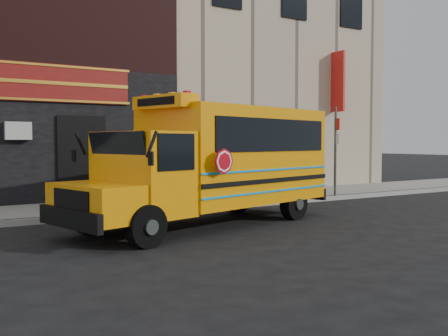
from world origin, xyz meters
name	(u,v)px	position (x,y,z in m)	size (l,w,h in m)	color
ground	(274,222)	(0.00, 0.00, 0.00)	(120.00, 120.00, 0.00)	black
curb	(220,207)	(0.00, 2.60, 0.07)	(40.00, 0.20, 0.15)	gray
sidewalk	(196,201)	(0.00, 4.10, 0.07)	(40.00, 3.00, 0.15)	slate
building	(123,41)	(-0.04, 10.45, 6.13)	(20.00, 10.70, 12.00)	gray
school_bus	(217,160)	(-1.36, 0.44, 1.51)	(7.22, 3.87, 2.92)	black
sign_pole	(336,149)	(4.43, 2.55, 1.71)	(0.08, 0.27, 3.11)	#39403B
bicycle	(118,205)	(-3.60, 1.00, 0.52)	(0.49, 1.74, 1.04)	black
cyclist	(115,184)	(-3.68, 0.95, 1.01)	(0.74, 0.48, 2.02)	black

